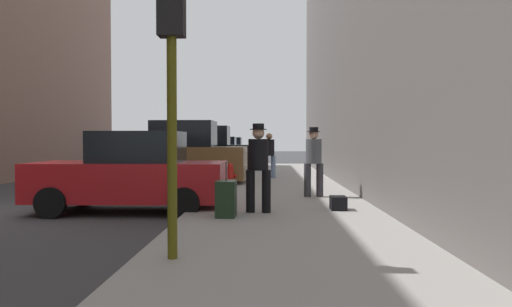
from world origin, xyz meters
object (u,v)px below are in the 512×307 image
pedestrian_with_fedora (258,163)px  traffic_light (172,44)px  parked_blue_sedan (217,153)px  parked_red_hatchback (132,174)px  rolling_suitcase (226,199)px  parked_black_suv (203,152)px  pedestrian_with_beanie (314,158)px  parked_bronze_suv (180,157)px  duffel_bag (338,203)px  parked_gray_coupe (226,150)px  fire_hydrant (230,174)px  pedestrian_in_jeans (269,153)px

pedestrian_with_fedora → traffic_light: bearing=-104.1°
parked_blue_sedan → pedestrian_with_fedora: bearing=-81.7°
parked_red_hatchback → rolling_suitcase: bearing=-34.9°
parked_blue_sedan → traffic_light: size_ratio=1.17×
parked_blue_sedan → rolling_suitcase: (2.23, -19.85, -0.36)m
parked_black_suv → pedestrian_with_beanie: parked_black_suv is taller
parked_bronze_suv → parked_black_suv: same height
traffic_light → rolling_suitcase: 4.06m
traffic_light → duffel_bag: bearing=58.7°
pedestrian_with_fedora → rolling_suitcase: (-0.60, -0.54, -0.65)m
parked_red_hatchback → parked_bronze_suv: parked_bronze_suv is taller
parked_red_hatchback → pedestrian_with_beanie: (4.19, 1.80, 0.29)m
pedestrian_with_beanie → parked_bronze_suv: bearing=134.9°
rolling_suitcase → parked_red_hatchback: bearing=145.1°
parked_black_suv → rolling_suitcase: bearing=-80.8°
parked_blue_sedan → parked_gray_coupe: (0.00, 6.40, 0.00)m
fire_hydrant → duffel_bag: 6.16m
parked_black_suv → parked_blue_sedan: bearing=90.0°
parked_bronze_suv → pedestrian_with_fedora: parked_bronze_suv is taller
parked_gray_coupe → pedestrian_with_beanie: (4.19, -22.90, 0.29)m
parked_red_hatchback → parked_black_suv: 12.18m
parked_red_hatchback → parked_bronze_suv: bearing=90.0°
parked_blue_sedan → parked_red_hatchback: bearing=-90.0°
parked_bronze_suv → fire_hydrant: 2.15m
pedestrian_in_jeans → duffel_bag: 8.90m
pedestrian_with_fedora → pedestrian_with_beanie: (1.36, 2.81, 0.00)m
parked_bronze_suv → pedestrian_with_fedora: size_ratio=2.62×
parked_gray_coupe → pedestrian_with_fedora: bearing=-83.7°
parked_black_suv → rolling_suitcase: parked_black_suv is taller
parked_bronze_suv → traffic_light: 11.19m
fire_hydrant → rolling_suitcase: rolling_suitcase is taller
parked_bronze_suv → fire_hydrant: parked_bronze_suv is taller
parked_red_hatchback → fire_hydrant: size_ratio=5.97×
pedestrian_in_jeans → rolling_suitcase: pedestrian_in_jeans is taller
fire_hydrant → parked_black_suv: bearing=104.0°
fire_hydrant → parked_blue_sedan: bearing=97.7°
parked_bronze_suv → fire_hydrant: size_ratio=6.60×
traffic_light → parked_gray_coupe: bearing=93.6°
parked_gray_coupe → rolling_suitcase: size_ratio=4.05×
pedestrian_with_fedora → rolling_suitcase: bearing=-137.9°
traffic_light → pedestrian_in_jeans: bearing=84.7°
parked_black_suv → traffic_light: (1.85, -17.08, 1.73)m
fire_hydrant → duffel_bag: (2.68, -5.54, -0.21)m
pedestrian_with_fedora → pedestrian_with_beanie: 3.12m
traffic_light → parked_red_hatchback: bearing=110.7°
pedestrian_with_fedora → rolling_suitcase: size_ratio=1.71×
fire_hydrant → traffic_light: size_ratio=0.20×
traffic_light → rolling_suitcase: size_ratio=3.46×
pedestrian_in_jeans → duffel_bag: (1.42, -8.74, -0.81)m
parked_black_suv → pedestrian_with_fedora: size_ratio=2.60×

